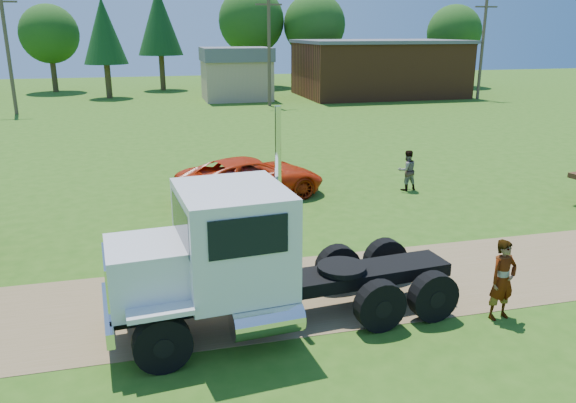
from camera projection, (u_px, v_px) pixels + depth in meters
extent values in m
plane|color=#2C5813|center=(337.00, 288.00, 14.15)|extent=(140.00, 140.00, 0.00)
cube|color=brown|center=(337.00, 288.00, 14.15)|extent=(120.00, 4.20, 0.01)
cube|color=black|center=(291.00, 285.00, 12.42)|extent=(7.72, 1.64, 0.31)
cylinder|color=black|center=(163.00, 344.00, 10.57)|extent=(1.15, 0.46, 1.12)
cylinder|color=black|center=(163.00, 344.00, 10.57)|extent=(0.43, 0.41, 0.39)
cylinder|color=black|center=(150.00, 294.00, 12.54)|extent=(1.15, 0.46, 1.12)
cylinder|color=black|center=(150.00, 294.00, 12.54)|extent=(0.43, 0.41, 0.39)
cylinder|color=black|center=(380.00, 306.00, 12.03)|extent=(1.15, 0.46, 1.12)
cylinder|color=black|center=(380.00, 306.00, 12.03)|extent=(0.43, 0.41, 0.39)
cylinder|color=black|center=(338.00, 267.00, 14.00)|extent=(1.15, 0.46, 1.12)
cylinder|color=black|center=(338.00, 267.00, 14.00)|extent=(0.43, 0.41, 0.39)
cylinder|color=black|center=(433.00, 297.00, 12.45)|extent=(1.15, 0.46, 1.12)
cylinder|color=black|center=(433.00, 297.00, 12.45)|extent=(0.43, 0.41, 0.39)
cylinder|color=black|center=(385.00, 260.00, 14.42)|extent=(1.15, 0.46, 1.12)
cylinder|color=black|center=(385.00, 260.00, 14.42)|extent=(0.43, 0.41, 0.39)
cube|color=silver|center=(155.00, 271.00, 11.27)|extent=(1.99, 1.89, 1.23)
cube|color=silver|center=(107.00, 280.00, 11.00)|extent=(0.22, 1.53, 1.02)
cube|color=silver|center=(108.00, 313.00, 11.19)|extent=(0.36, 2.36, 0.31)
cube|color=silver|center=(233.00, 238.00, 11.64)|extent=(2.35, 2.63, 2.15)
cube|color=black|center=(181.00, 222.00, 11.17)|extent=(0.23, 2.04, 0.87)
cube|color=black|center=(249.00, 237.00, 10.39)|extent=(1.53, 0.18, 0.77)
cube|color=black|center=(219.00, 200.00, 12.62)|extent=(1.53, 0.18, 0.77)
cube|color=silver|center=(160.00, 312.00, 10.38)|extent=(1.26, 0.57, 0.10)
cube|color=silver|center=(148.00, 267.00, 12.35)|extent=(1.26, 0.57, 0.10)
cylinder|color=silver|center=(267.00, 321.00, 11.10)|extent=(1.48, 0.74, 0.61)
cylinder|color=silver|center=(278.00, 212.00, 12.45)|extent=(0.16, 0.16, 4.70)
cylinder|color=black|center=(342.00, 268.00, 12.74)|extent=(1.22, 1.22, 0.12)
imported|color=red|center=(252.00, 178.00, 21.52)|extent=(6.09, 3.84, 1.57)
imported|color=#999999|center=(503.00, 280.00, 12.42)|extent=(0.74, 0.55, 1.86)
imported|color=#999999|center=(407.00, 170.00, 22.55)|extent=(0.84, 0.67, 1.64)
cube|color=brown|center=(378.00, 70.00, 54.72)|extent=(15.00, 10.00, 5.00)
cube|color=#5A5A5F|center=(380.00, 41.00, 53.94)|extent=(15.40, 10.40, 0.30)
cube|color=tan|center=(237.00, 80.00, 51.62)|extent=(6.00, 5.00, 3.60)
cube|color=#5A5A5F|center=(236.00, 54.00, 50.95)|extent=(6.20, 5.40, 1.20)
cylinder|color=#453B27|center=(8.00, 54.00, 41.95)|extent=(0.28, 0.28, 9.00)
cube|color=#453B27|center=(1.00, 1.00, 40.87)|extent=(2.20, 0.14, 0.14)
cylinder|color=#453B27|center=(269.00, 51.00, 46.67)|extent=(0.28, 0.28, 9.00)
cube|color=#453B27|center=(269.00, 4.00, 45.58)|extent=(2.20, 0.14, 0.14)
cylinder|color=#453B27|center=(482.00, 49.00, 51.39)|extent=(0.28, 0.28, 9.00)
cube|color=#453B27|center=(486.00, 7.00, 50.30)|extent=(2.20, 0.14, 0.14)
cylinder|color=#3A2B17|center=(54.00, 76.00, 58.44)|extent=(0.56, 0.56, 3.13)
sphere|color=#0F3F11|center=(49.00, 34.00, 57.19)|extent=(5.91, 5.91, 5.91)
cylinder|color=#3A2B17|center=(162.00, 72.00, 59.97)|extent=(0.56, 0.56, 3.71)
cone|color=#0F3311|center=(159.00, 21.00, 58.43)|extent=(4.66, 4.66, 6.88)
cylinder|color=#3A2B17|center=(252.00, 69.00, 63.95)|extent=(0.56, 0.56, 3.87)
sphere|color=#0F3F11|center=(251.00, 21.00, 62.41)|extent=(7.29, 7.29, 7.29)
cylinder|color=#3A2B17|center=(314.00, 70.00, 63.93)|extent=(0.56, 0.56, 3.64)
sphere|color=#0F3F11|center=(314.00, 25.00, 62.48)|extent=(6.87, 6.87, 6.87)
cylinder|color=#3A2B17|center=(451.00, 72.00, 64.24)|extent=(0.56, 0.56, 3.20)
sphere|color=#0F3F11|center=(454.00, 32.00, 62.96)|extent=(6.04, 6.04, 6.04)
cylinder|color=#3A2B17|center=(108.00, 81.00, 52.97)|extent=(0.56, 0.56, 3.20)
cone|color=#0F3311|center=(104.00, 31.00, 51.64)|extent=(4.02, 4.02, 5.94)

